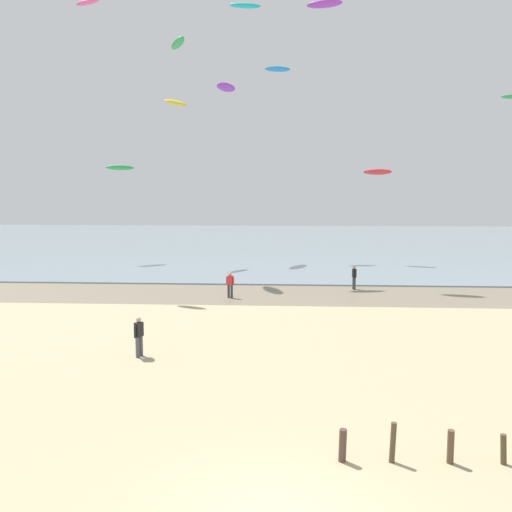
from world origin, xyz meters
name	(u,v)px	position (x,y,z in m)	size (l,w,h in m)	color
wet_sand_strip	(283,295)	(0.00, 24.83, 0.00)	(120.00, 7.16, 0.01)	#7A6D59
sea	(285,242)	(0.00, 63.41, 0.05)	(160.00, 70.00, 0.10)	gray
person_mid_beach	(139,335)	(-5.92, 10.83, 0.92)	(0.35, 0.52, 1.71)	#4C4C56
person_by_waterline	(230,284)	(-3.43, 23.56, 0.92)	(0.55, 0.32, 1.71)	#383842
person_left_flank	(354,277)	(5.07, 27.09, 0.92)	(0.29, 0.56, 1.71)	#383842
kite_aloft_0	(178,43)	(-8.57, 33.28, 18.79)	(3.23, 1.03, 0.52)	green
kite_aloft_1	(245,6)	(-3.24, 34.36, 21.92)	(2.58, 0.83, 0.41)	#19B2B7
kite_aloft_2	(226,87)	(-5.91, 43.99, 17.37)	(3.40, 1.09, 0.54)	purple
kite_aloft_3	(324,4)	(3.07, 32.88, 21.42)	(2.80, 0.90, 0.45)	purple
kite_aloft_4	(176,103)	(-10.28, 40.29, 15.29)	(2.84, 0.91, 0.45)	yellow
kite_aloft_5	(120,168)	(-16.08, 41.17, 9.30)	(2.84, 0.91, 0.45)	green
kite_aloft_6	(512,97)	(21.03, 41.18, 15.70)	(2.00, 0.64, 0.32)	green
kite_aloft_9	(378,172)	(8.95, 41.57, 8.85)	(2.70, 0.86, 0.43)	red
kite_aloft_10	(87,2)	(-13.87, 27.87, 20.18)	(2.10, 0.67, 0.34)	#E54C99
kite_aloft_11	(277,69)	(-0.79, 46.00, 19.52)	(2.68, 0.86, 0.43)	#2384D1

